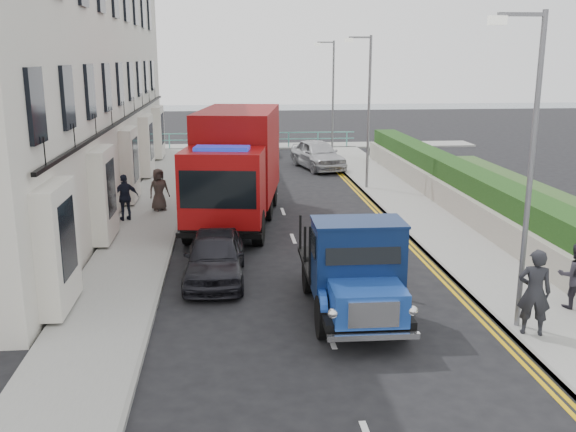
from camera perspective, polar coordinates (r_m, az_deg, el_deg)
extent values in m
plane|color=black|center=(16.36, 2.66, -7.81)|extent=(120.00, 120.00, 0.00)
cube|color=gray|center=(24.95, -12.23, -0.28)|extent=(2.40, 38.00, 0.12)
cube|color=gray|center=(25.88, 11.51, 0.27)|extent=(2.60, 38.00, 0.12)
cube|color=gray|center=(44.49, -2.62, 6.20)|extent=(30.00, 2.50, 0.12)
plane|color=#4E646B|center=(75.31, -3.85, 9.33)|extent=(120.00, 120.00, 0.00)
cube|color=silver|center=(28.98, -20.81, 14.95)|extent=(6.00, 30.00, 14.00)
cube|color=black|center=(28.44, -14.02, 8.59)|extent=(0.12, 28.00, 0.10)
cube|color=#B2AD9E|center=(26.18, 14.29, 1.37)|extent=(0.30, 28.00, 1.00)
cube|color=#183D13|center=(26.34, 15.78, 2.25)|extent=(1.20, 28.00, 1.70)
cube|color=#59B2A5|center=(43.57, -2.58, 7.39)|extent=(13.00, 0.08, 0.06)
cube|color=#59B2A5|center=(43.63, -2.58, 6.83)|extent=(13.00, 0.06, 0.05)
cylinder|color=slate|center=(14.79, 20.71, 3.07)|extent=(0.12, 0.12, 7.00)
cube|color=slate|center=(14.37, 20.06, 16.49)|extent=(1.00, 0.08, 0.08)
cube|color=beige|center=(14.16, 18.11, 16.20)|extent=(0.35, 0.18, 0.18)
cylinder|color=slate|center=(29.86, 7.19, 8.94)|extent=(0.12, 0.12, 7.00)
cube|color=slate|center=(29.66, 6.42, 15.50)|extent=(1.00, 0.08, 0.08)
cube|color=beige|center=(29.56, 5.43, 15.30)|extent=(0.35, 0.18, 0.18)
cylinder|color=slate|center=(39.65, 4.02, 10.23)|extent=(0.12, 0.12, 7.00)
cube|color=slate|center=(39.50, 3.36, 15.16)|extent=(1.00, 0.08, 0.08)
cube|color=beige|center=(39.42, 2.62, 15.00)|extent=(0.35, 0.18, 0.18)
cylinder|color=black|center=(14.34, 3.10, -8.96)|extent=(0.28, 0.97, 0.97)
cylinder|color=black|center=(14.67, 10.05, -8.62)|extent=(0.28, 0.97, 0.97)
cylinder|color=black|center=(16.95, 1.83, -5.27)|extent=(0.28, 0.97, 0.97)
cylinder|color=black|center=(17.23, 7.72, -5.07)|extent=(0.28, 0.97, 0.97)
cube|color=black|center=(15.71, 5.64, -6.36)|extent=(1.99, 4.86, 0.18)
cube|color=#1D45A2|center=(13.88, 7.04, -7.61)|extent=(1.58, 1.33, 0.72)
cube|color=silver|center=(13.27, 7.62, -8.67)|extent=(1.06, 0.10, 0.55)
cube|color=#0D1F48|center=(14.75, 6.21, -3.90)|extent=(2.03, 1.24, 1.76)
cube|color=black|center=(16.76, 4.94, -4.19)|extent=(2.16, 2.85, 0.12)
cylinder|color=black|center=(21.47, -8.74, -0.94)|extent=(0.52, 1.24, 1.20)
cylinder|color=black|center=(21.12, -2.65, -1.04)|extent=(0.52, 1.24, 1.20)
cylinder|color=black|center=(24.69, -7.16, 1.07)|extent=(0.52, 1.24, 1.20)
cylinder|color=black|center=(24.38, -1.86, 1.01)|extent=(0.52, 1.24, 1.20)
cylinder|color=black|center=(26.99, -6.27, 2.21)|extent=(0.52, 1.24, 1.20)
cylinder|color=black|center=(26.72, -1.41, 2.16)|extent=(0.52, 1.24, 1.20)
cube|color=black|center=(23.93, -4.71, 1.26)|extent=(3.62, 7.92, 0.27)
cube|color=maroon|center=(20.95, -5.81, 2.61)|extent=(2.90, 2.44, 2.40)
cube|color=black|center=(19.96, -6.26, 2.35)|extent=(2.38, 0.45, 1.20)
cube|color=maroon|center=(24.80, -4.41, 5.68)|extent=(3.55, 6.01, 3.27)
imported|color=black|center=(17.93, -6.53, -3.57)|extent=(1.76, 4.10, 1.38)
imported|color=#5B9EC3|center=(24.43, -6.30, 1.35)|extent=(1.83, 4.69, 1.52)
imported|color=#BABBBF|center=(31.30, -6.51, 4.02)|extent=(2.56, 5.04, 1.40)
imported|color=black|center=(42.25, -3.17, 6.81)|extent=(2.90, 5.94, 1.63)
imported|color=#B7B7BC|center=(35.78, 2.65, 5.50)|extent=(2.98, 5.03, 1.61)
imported|color=black|center=(15.03, 21.06, -6.33)|extent=(0.82, 0.67, 1.94)
imported|color=#2D2A33|center=(17.01, 24.13, -4.85)|extent=(0.92, 0.79, 1.63)
imported|color=black|center=(24.59, -14.26, 1.61)|extent=(1.10, 0.81, 1.73)
imported|color=#3C302B|center=(25.88, -11.40, 2.32)|extent=(0.97, 0.85, 1.68)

